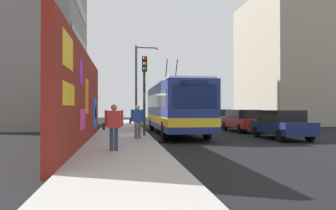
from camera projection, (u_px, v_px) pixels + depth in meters
name	position (u px, v px, depth m)	size (l,w,h in m)	color
ground_plane	(149.00, 137.00, 18.84)	(80.00, 80.00, 0.00)	black
sidewalk_slab	(122.00, 136.00, 18.61)	(48.00, 3.20, 0.15)	#ADA8A0
graffiti_wall	(83.00, 99.00, 14.57)	(14.30, 0.32, 4.25)	maroon
building_far_left	(34.00, 21.00, 28.15)	(11.56, 7.83, 18.75)	gray
building_far_right	(294.00, 61.00, 34.95)	(11.92, 9.48, 13.63)	#9E937F
city_bus	(175.00, 106.00, 20.76)	(11.32, 2.61, 5.03)	navy
parked_car_navy	(281.00, 124.00, 17.51)	(4.30, 1.82, 1.58)	navy
parked_car_red	(243.00, 120.00, 23.01)	(4.71, 1.83, 1.58)	#B21E19
parked_car_silver	(217.00, 118.00, 29.18)	(4.66, 1.93, 1.58)	#B7B7BC
pedestrian_near_wall	(114.00, 124.00, 11.63)	(0.23, 0.75, 1.68)	#2D3F59
pedestrian_at_curb	(137.00, 119.00, 16.25)	(0.23, 0.75, 1.69)	#595960
traffic_light	(144.00, 82.00, 18.00)	(0.49, 0.28, 4.45)	#2D382D
street_lamp	(139.00, 80.00, 25.82)	(0.44, 1.91, 6.58)	#4C4C51
curbside_puddle	(167.00, 142.00, 15.86)	(1.22, 1.22, 0.00)	black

